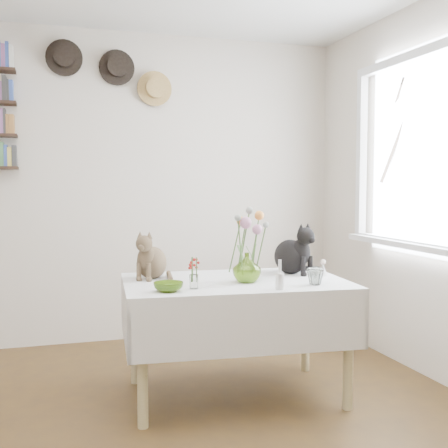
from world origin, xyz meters
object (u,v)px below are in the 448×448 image
object	(u,v)px
dining_table	(235,309)
flower_vase	(247,268)
tabby_cat	(152,254)
black_cat	(291,247)

from	to	relation	value
dining_table	flower_vase	bearing A→B (deg)	-63.11
tabby_cat	black_cat	size ratio (longest dim) A/B	0.89
black_cat	dining_table	bearing A→B (deg)	173.77
tabby_cat	black_cat	distance (m)	0.89
tabby_cat	flower_vase	bearing A→B (deg)	1.59
dining_table	tabby_cat	world-z (taller)	tabby_cat
black_cat	flower_vase	bearing A→B (deg)	-173.99
dining_table	black_cat	bearing A→B (deg)	19.88
tabby_cat	black_cat	xyz separation A→B (m)	(0.89, -0.07, 0.02)
dining_table	flower_vase	size ratio (longest dim) A/B	7.96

